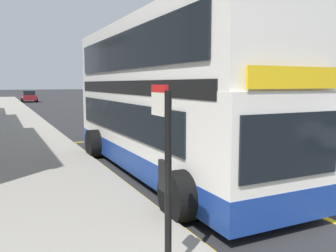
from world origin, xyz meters
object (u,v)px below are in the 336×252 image
Objects in this scene: parked_car_navy_far at (115,100)px; double_decker_bus at (162,103)px; bus_stop_sign at (165,163)px; parked_car_maroon_ahead at (29,96)px.

double_decker_bus is at bearing 77.20° from parked_car_navy_far.
double_decker_bus is 5.97m from bus_stop_sign.
parked_car_maroon_ahead is at bearing -63.02° from parked_car_navy_far.
parked_car_maroon_ahead is (-7.65, 16.14, 0.00)m from parked_car_navy_far.
bus_stop_sign is 0.59× the size of parked_car_maroon_ahead.
double_decker_bus reaches higher than parked_car_navy_far.
double_decker_bus is at bearing -89.21° from parked_car_maroon_ahead.
parked_car_navy_far is (7.25, 28.19, -1.26)m from double_decker_bus.
parked_car_navy_far is 17.87m from parked_car_maroon_ahead.
bus_stop_sign is 35.00m from parked_car_navy_far.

